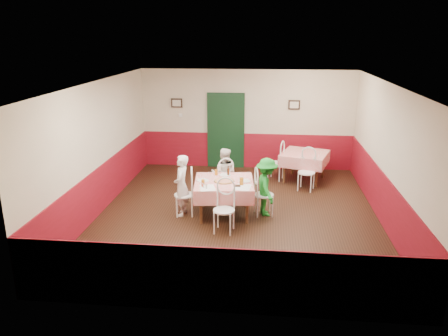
# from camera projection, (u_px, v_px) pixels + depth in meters

# --- Properties ---
(floor) EXTENTS (7.00, 7.00, 0.00)m
(floor) POSITION_uv_depth(u_px,v_px,m) (238.00, 214.00, 9.44)
(floor) COLOR black
(floor) RESTS_ON ground
(ceiling) EXTENTS (7.00, 7.00, 0.00)m
(ceiling) POSITION_uv_depth(u_px,v_px,m) (239.00, 83.00, 8.61)
(ceiling) COLOR white
(ceiling) RESTS_ON back_wall
(back_wall) EXTENTS (6.00, 0.10, 2.80)m
(back_wall) POSITION_uv_depth(u_px,v_px,m) (247.00, 120.00, 12.35)
(back_wall) COLOR beige
(back_wall) RESTS_ON ground
(front_wall) EXTENTS (6.00, 0.10, 2.80)m
(front_wall) POSITION_uv_depth(u_px,v_px,m) (219.00, 221.00, 5.70)
(front_wall) COLOR beige
(front_wall) RESTS_ON ground
(left_wall) EXTENTS (0.10, 7.00, 2.80)m
(left_wall) POSITION_uv_depth(u_px,v_px,m) (98.00, 148.00, 9.32)
(left_wall) COLOR beige
(left_wall) RESTS_ON ground
(right_wall) EXTENTS (0.10, 7.00, 2.80)m
(right_wall) POSITION_uv_depth(u_px,v_px,m) (388.00, 156.00, 8.74)
(right_wall) COLOR beige
(right_wall) RESTS_ON ground
(wainscot_back) EXTENTS (6.00, 0.03, 1.00)m
(wainscot_back) POSITION_uv_depth(u_px,v_px,m) (247.00, 150.00, 12.61)
(wainscot_back) COLOR maroon
(wainscot_back) RESTS_ON ground
(wainscot_front) EXTENTS (6.00, 0.03, 1.00)m
(wainscot_front) POSITION_uv_depth(u_px,v_px,m) (220.00, 281.00, 5.98)
(wainscot_front) COLOR maroon
(wainscot_front) RESTS_ON ground
(wainscot_left) EXTENTS (0.03, 7.00, 1.00)m
(wainscot_left) POSITION_uv_depth(u_px,v_px,m) (103.00, 188.00, 9.59)
(wainscot_left) COLOR maroon
(wainscot_left) RESTS_ON ground
(wainscot_right) EXTENTS (0.03, 7.00, 1.00)m
(wainscot_right) POSITION_uv_depth(u_px,v_px,m) (382.00, 197.00, 9.01)
(wainscot_right) COLOR maroon
(wainscot_right) RESTS_ON ground
(door) EXTENTS (0.96, 0.06, 2.10)m
(door) POSITION_uv_depth(u_px,v_px,m) (226.00, 132.00, 12.47)
(door) COLOR black
(door) RESTS_ON ground
(picture_left) EXTENTS (0.32, 0.03, 0.26)m
(picture_left) POSITION_uv_depth(u_px,v_px,m) (177.00, 103.00, 12.37)
(picture_left) COLOR black
(picture_left) RESTS_ON back_wall
(picture_right) EXTENTS (0.32, 0.03, 0.26)m
(picture_right) POSITION_uv_depth(u_px,v_px,m) (294.00, 105.00, 12.05)
(picture_right) COLOR black
(picture_right) RESTS_ON back_wall
(thermostat) EXTENTS (0.10, 0.03, 0.10)m
(thermostat) POSITION_uv_depth(u_px,v_px,m) (181.00, 115.00, 12.46)
(thermostat) COLOR white
(thermostat) RESTS_ON back_wall
(main_table) EXTENTS (1.34, 1.34, 0.77)m
(main_table) POSITION_uv_depth(u_px,v_px,m) (224.00, 198.00, 9.31)
(main_table) COLOR red
(main_table) RESTS_ON ground
(second_table) EXTENTS (1.40, 1.40, 0.77)m
(second_table) POSITION_uv_depth(u_px,v_px,m) (304.00, 167.00, 11.50)
(second_table) COLOR red
(second_table) RESTS_ON ground
(chair_left) EXTENTS (0.49, 0.49, 0.90)m
(chair_left) POSITION_uv_depth(u_px,v_px,m) (184.00, 195.00, 9.29)
(chair_left) COLOR white
(chair_left) RESTS_ON ground
(chair_right) EXTENTS (0.49, 0.49, 0.90)m
(chair_right) POSITION_uv_depth(u_px,v_px,m) (264.00, 195.00, 9.29)
(chair_right) COLOR white
(chair_right) RESTS_ON ground
(chair_far) EXTENTS (0.54, 0.54, 0.90)m
(chair_far) POSITION_uv_depth(u_px,v_px,m) (224.00, 182.00, 10.10)
(chair_far) COLOR white
(chair_far) RESTS_ON ground
(chair_near) EXTENTS (0.47, 0.47, 0.90)m
(chair_near) POSITION_uv_depth(u_px,v_px,m) (224.00, 210.00, 8.48)
(chair_near) COLOR white
(chair_near) RESTS_ON ground
(chair_second_a) EXTENTS (0.53, 0.53, 0.90)m
(chair_second_a) POSITION_uv_depth(u_px,v_px,m) (276.00, 163.00, 11.56)
(chair_second_a) COLOR white
(chair_second_a) RESTS_ON ground
(chair_second_b) EXTENTS (0.53, 0.53, 0.90)m
(chair_second_b) POSITION_uv_depth(u_px,v_px,m) (306.00, 173.00, 10.77)
(chair_second_b) COLOR white
(chair_second_b) RESTS_ON ground
(pizza) EXTENTS (0.45, 0.45, 0.03)m
(pizza) POSITION_uv_depth(u_px,v_px,m) (224.00, 181.00, 9.18)
(pizza) COLOR #B74723
(pizza) RESTS_ON main_table
(plate_left) EXTENTS (0.27, 0.27, 0.01)m
(plate_left) POSITION_uv_depth(u_px,v_px,m) (203.00, 180.00, 9.22)
(plate_left) COLOR white
(plate_left) RESTS_ON main_table
(plate_right) EXTENTS (0.27, 0.27, 0.01)m
(plate_right) POSITION_uv_depth(u_px,v_px,m) (244.00, 181.00, 9.19)
(plate_right) COLOR white
(plate_right) RESTS_ON main_table
(plate_far) EXTENTS (0.27, 0.27, 0.01)m
(plate_far) POSITION_uv_depth(u_px,v_px,m) (225.00, 175.00, 9.57)
(plate_far) COLOR white
(plate_far) RESTS_ON main_table
(glass_a) EXTENTS (0.08, 0.08, 0.13)m
(glass_a) POSITION_uv_depth(u_px,v_px,m) (203.00, 183.00, 8.92)
(glass_a) COLOR #BF7219
(glass_a) RESTS_ON main_table
(glass_b) EXTENTS (0.09, 0.09, 0.15)m
(glass_b) POSITION_uv_depth(u_px,v_px,m) (242.00, 181.00, 8.96)
(glass_b) COLOR #BF7219
(glass_b) RESTS_ON main_table
(glass_c) EXTENTS (0.07, 0.07, 0.13)m
(glass_c) POSITION_uv_depth(u_px,v_px,m) (216.00, 172.00, 9.57)
(glass_c) COLOR #BF7219
(glass_c) RESTS_ON main_table
(beer_bottle) EXTENTS (0.06, 0.06, 0.20)m
(beer_bottle) POSITION_uv_depth(u_px,v_px,m) (228.00, 171.00, 9.53)
(beer_bottle) COLOR #381C0A
(beer_bottle) RESTS_ON main_table
(shaker_a) EXTENTS (0.04, 0.04, 0.09)m
(shaker_a) POSITION_uv_depth(u_px,v_px,m) (204.00, 186.00, 8.79)
(shaker_a) COLOR silver
(shaker_a) RESTS_ON main_table
(shaker_b) EXTENTS (0.04, 0.04, 0.09)m
(shaker_b) POSITION_uv_depth(u_px,v_px,m) (206.00, 187.00, 8.74)
(shaker_b) COLOR silver
(shaker_b) RESTS_ON main_table
(shaker_c) EXTENTS (0.04, 0.04, 0.09)m
(shaker_c) POSITION_uv_depth(u_px,v_px,m) (202.00, 185.00, 8.85)
(shaker_c) COLOR #B23319
(shaker_c) RESTS_ON main_table
(menu_left) EXTENTS (0.39, 0.46, 0.00)m
(menu_left) POSITION_uv_depth(u_px,v_px,m) (207.00, 188.00, 8.80)
(menu_left) COLOR white
(menu_left) RESTS_ON main_table
(menu_right) EXTENTS (0.34, 0.43, 0.00)m
(menu_right) POSITION_uv_depth(u_px,v_px,m) (243.00, 187.00, 8.83)
(menu_right) COLOR white
(menu_right) RESTS_ON main_table
(wallet) EXTENTS (0.12, 0.10, 0.02)m
(wallet) POSITION_uv_depth(u_px,v_px,m) (238.00, 186.00, 8.89)
(wallet) COLOR black
(wallet) RESTS_ON main_table
(diner_left) EXTENTS (0.32, 0.49, 1.32)m
(diner_left) POSITION_uv_depth(u_px,v_px,m) (182.00, 185.00, 9.23)
(diner_left) COLOR gray
(diner_left) RESTS_ON ground
(diner_far) EXTENTS (0.62, 0.49, 1.24)m
(diner_far) POSITION_uv_depth(u_px,v_px,m) (224.00, 174.00, 10.10)
(diner_far) COLOR gray
(diner_far) RESTS_ON ground
(diner_right) EXTENTS (0.64, 0.90, 1.26)m
(diner_right) POSITION_uv_depth(u_px,v_px,m) (266.00, 187.00, 9.24)
(diner_right) COLOR gray
(diner_right) RESTS_ON ground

